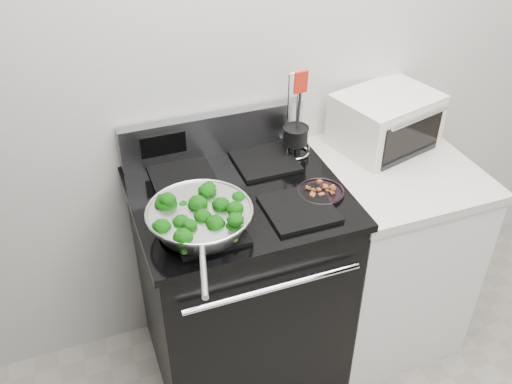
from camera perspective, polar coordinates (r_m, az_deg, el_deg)
name	(u,v)px	position (r m, az deg, el deg)	size (l,w,h in m)	color
back_wall	(281,48)	(2.31, 2.52, 14.19)	(4.00, 0.02, 2.70)	#B4B2AA
gas_range	(240,282)	(2.43, -1.57, -9.00)	(0.79, 0.69, 1.13)	black
counter	(382,250)	(2.68, 12.51, -5.64)	(0.62, 0.68, 0.92)	white
skillet	(200,218)	(1.93, -5.64, -2.59)	(0.36, 0.57, 0.08)	silver
broccoli_pile	(199,213)	(1.92, -5.68, -2.08)	(0.29, 0.29, 0.10)	black
bacon_plate	(321,190)	(2.13, 6.49, 0.21)	(0.17, 0.17, 0.04)	black
utensil_holder	(295,140)	(2.33, 3.97, 5.26)	(0.12, 0.12, 0.37)	silver
toaster_oven	(386,120)	(2.49, 12.83, 7.00)	(0.47, 0.40, 0.23)	white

